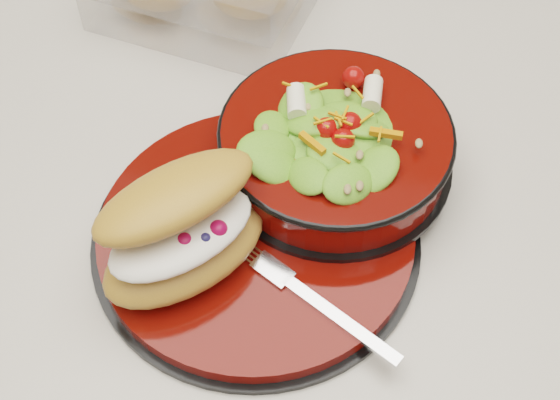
# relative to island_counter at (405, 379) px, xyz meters

# --- Properties ---
(island_counter) EXTENTS (1.24, 0.74, 0.90)m
(island_counter) POSITION_rel_island_counter_xyz_m (0.00, 0.00, 0.00)
(island_counter) COLOR white
(island_counter) RESTS_ON ground
(dinner_plate) EXTENTS (0.31, 0.31, 0.02)m
(dinner_plate) POSITION_rel_island_counter_xyz_m (-0.19, -0.08, 0.46)
(dinner_plate) COLOR black
(dinner_plate) RESTS_ON island_counter
(salad_bowl) EXTENTS (0.23, 0.23, 0.10)m
(salad_bowl) POSITION_rel_island_counter_xyz_m (-0.13, 0.01, 0.50)
(salad_bowl) COLOR black
(salad_bowl) RESTS_ON dinner_plate
(croissant) EXTENTS (0.17, 0.18, 0.09)m
(croissant) POSITION_rel_island_counter_xyz_m (-0.25, -0.12, 0.51)
(croissant) COLOR #BD8239
(croissant) RESTS_ON dinner_plate
(fork) EXTENTS (0.14, 0.10, 0.00)m
(fork) POSITION_rel_island_counter_xyz_m (-0.13, -0.15, 0.47)
(fork) COLOR silver
(fork) RESTS_ON dinner_plate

